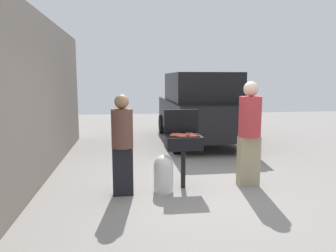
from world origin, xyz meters
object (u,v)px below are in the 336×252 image
(hot_dog_11, at_px, (176,134))
(hot_dog_13, at_px, (191,135))
(hot_dog_8, at_px, (189,134))
(hot_dog_9, at_px, (182,136))
(bbq_grill, at_px, (183,144))
(hot_dog_0, at_px, (183,136))
(person_left, at_px, (122,141))
(hot_dog_1, at_px, (194,134))
(parked_minivan, at_px, (199,107))
(hot_dog_2, at_px, (174,136))
(hot_dog_4, at_px, (195,136))
(hot_dog_3, at_px, (179,134))
(hot_dog_12, at_px, (181,135))
(hot_dog_5, at_px, (180,136))
(hot_dog_15, at_px, (174,135))
(hot_dog_10, at_px, (194,136))
(propane_tank, at_px, (163,173))
(person_right, at_px, (250,130))
(hot_dog_6, at_px, (192,136))
(hot_dog_14, at_px, (175,134))
(hot_dog_7, at_px, (184,135))

(hot_dog_11, height_order, hot_dog_13, same)
(hot_dog_8, distance_m, hot_dog_9, 0.24)
(bbq_grill, xyz_separation_m, hot_dog_11, (-0.11, 0.07, 0.15))
(hot_dog_0, relative_size, person_left, 0.08)
(hot_dog_1, xyz_separation_m, hot_dog_13, (-0.07, -0.07, 0.00))
(parked_minivan, bearing_deg, hot_dog_8, 74.24)
(hot_dog_9, height_order, parked_minivan, parked_minivan)
(hot_dog_2, bearing_deg, hot_dog_4, -12.59)
(hot_dog_3, xyz_separation_m, hot_dog_12, (0.01, -0.12, 0.00))
(hot_dog_0, distance_m, parked_minivan, 4.40)
(hot_dog_5, relative_size, hot_dog_15, 1.00)
(hot_dog_10, distance_m, propane_tank, 0.80)
(hot_dog_9, distance_m, hot_dog_10, 0.21)
(hot_dog_8, relative_size, hot_dog_9, 1.00)
(hot_dog_10, distance_m, person_left, 1.19)
(hot_dog_1, height_order, hot_dog_2, same)
(hot_dog_3, relative_size, person_left, 0.08)
(hot_dog_10, relative_size, parked_minivan, 0.03)
(hot_dog_5, xyz_separation_m, propane_tank, (-0.29, -0.04, -0.60))
(hot_dog_12, height_order, hot_dog_13, same)
(hot_dog_9, xyz_separation_m, hot_dog_11, (-0.07, 0.13, 0.00))
(parked_minivan, bearing_deg, hot_dog_5, 72.70)
(hot_dog_13, relative_size, person_right, 0.07)
(hot_dog_1, relative_size, hot_dog_13, 1.00)
(hot_dog_4, bearing_deg, bbq_grill, 144.07)
(propane_tank, relative_size, parked_minivan, 0.14)
(hot_dog_6, distance_m, person_right, 1.03)
(hot_dog_13, relative_size, hot_dog_14, 1.00)
(hot_dog_12, xyz_separation_m, parked_minivan, (1.24, 4.08, 0.11))
(person_left, xyz_separation_m, parked_minivan, (2.22, 4.28, 0.15))
(hot_dog_2, bearing_deg, hot_dog_14, 77.09)
(hot_dog_15, bearing_deg, person_right, -1.42)
(person_left, bearing_deg, hot_dog_7, 20.74)
(hot_dog_2, bearing_deg, hot_dog_15, 95.98)
(hot_dog_1, distance_m, hot_dog_7, 0.17)
(bbq_grill, distance_m, parked_minivan, 4.25)
(hot_dog_0, relative_size, hot_dog_4, 1.00)
(hot_dog_4, distance_m, hot_dog_9, 0.22)
(hot_dog_1, xyz_separation_m, propane_tank, (-0.54, -0.20, -0.60))
(hot_dog_5, bearing_deg, hot_dog_15, 126.94)
(bbq_grill, xyz_separation_m, hot_dog_2, (-0.16, -0.05, 0.15))
(hot_dog_10, xyz_separation_m, hot_dog_14, (-0.28, 0.22, 0.00))
(hot_dog_3, relative_size, hot_dog_7, 1.00)
(hot_dog_8, bearing_deg, person_right, -8.12)
(hot_dog_14, bearing_deg, person_right, -6.89)
(hot_dog_2, distance_m, hot_dog_5, 0.11)
(hot_dog_11, bearing_deg, hot_dog_7, -21.15)
(bbq_grill, relative_size, hot_dog_1, 6.96)
(hot_dog_6, height_order, hot_dog_13, same)
(hot_dog_14, bearing_deg, hot_dog_5, -78.82)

